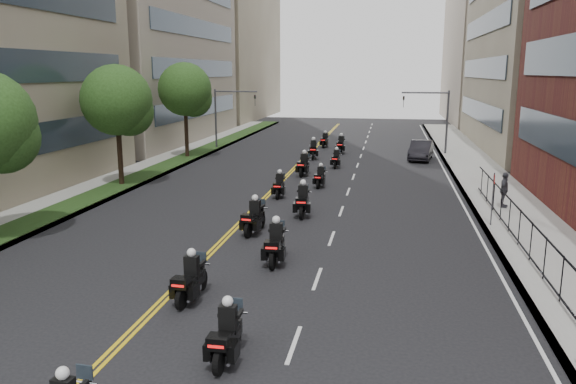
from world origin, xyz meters
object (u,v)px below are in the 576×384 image
(parked_sedan, at_px, (421,150))
(pedestrian_c, at_px, (504,190))
(motorcycle_2, at_px, (191,280))
(motorcycle_7, at_px, (320,178))
(motorcycle_6, at_px, (279,186))
(motorcycle_8, at_px, (304,165))
(motorcycle_9, at_px, (336,159))
(motorcycle_11, at_px, (341,145))
(motorcycle_12, at_px, (325,141))
(motorcycle_1, at_px, (227,336))
(motorcycle_3, at_px, (276,245))
(motorcycle_4, at_px, (254,218))
(motorcycle_5, at_px, (303,202))
(motorcycle_10, at_px, (313,150))

(parked_sedan, bearing_deg, pedestrian_c, -70.03)
(motorcycle_2, xyz_separation_m, motorcycle_7, (1.90, 18.74, -0.07))
(motorcycle_6, bearing_deg, motorcycle_8, 84.86)
(motorcycle_6, height_order, motorcycle_9, motorcycle_6)
(motorcycle_11, relative_size, parked_sedan, 0.51)
(motorcycle_2, height_order, parked_sedan, motorcycle_2)
(motorcycle_6, distance_m, motorcycle_12, 22.27)
(motorcycle_1, bearing_deg, motorcycle_3, 91.83)
(motorcycle_4, distance_m, motorcycle_9, 18.60)
(parked_sedan, bearing_deg, motorcycle_12, 153.31)
(motorcycle_11, bearing_deg, motorcycle_9, -86.09)
(motorcycle_4, xyz_separation_m, motorcycle_5, (1.69, 3.55, 0.03))
(motorcycle_8, xyz_separation_m, motorcycle_10, (-0.35, 7.73, 0.01))
(motorcycle_1, height_order, pedestrian_c, pedestrian_c)
(motorcycle_4, bearing_deg, motorcycle_9, 90.99)
(motorcycle_2, relative_size, motorcycle_7, 1.12)
(motorcycle_4, height_order, parked_sedan, motorcycle_4)
(motorcycle_9, bearing_deg, motorcycle_11, 95.11)
(motorcycle_4, bearing_deg, motorcycle_11, 93.45)
(motorcycle_9, xyz_separation_m, parked_sedan, (6.58, 5.17, 0.16))
(parked_sedan, bearing_deg, motorcycle_3, -95.35)
(motorcycle_3, bearing_deg, motorcycle_7, 87.97)
(motorcycle_8, height_order, motorcycle_12, motorcycle_8)
(motorcycle_9, distance_m, parked_sedan, 8.37)
(motorcycle_8, bearing_deg, motorcycle_12, 95.05)
(motorcycle_7, bearing_deg, motorcycle_9, 92.77)
(motorcycle_8, bearing_deg, motorcycle_7, -62.43)
(motorcycle_9, distance_m, pedestrian_c, 15.53)
(motorcycle_6, xyz_separation_m, motorcycle_8, (0.36, 7.16, 0.07))
(motorcycle_2, height_order, motorcycle_8, motorcycle_8)
(motorcycle_8, relative_size, motorcycle_11, 1.00)
(motorcycle_3, height_order, motorcycle_8, motorcycle_3)
(motorcycle_3, height_order, motorcycle_4, motorcycle_3)
(motorcycle_7, bearing_deg, parked_sedan, 66.66)
(motorcycle_6, height_order, motorcycle_11, motorcycle_11)
(parked_sedan, bearing_deg, motorcycle_5, -100.28)
(motorcycle_6, height_order, motorcycle_7, motorcycle_6)
(motorcycle_8, height_order, pedestrian_c, pedestrian_c)
(motorcycle_2, height_order, motorcycle_10, motorcycle_10)
(motorcycle_11, bearing_deg, motorcycle_4, -92.08)
(motorcycle_1, distance_m, motorcycle_2, 4.13)
(motorcycle_10, height_order, motorcycle_12, motorcycle_10)
(motorcycle_10, xyz_separation_m, motorcycle_12, (0.12, 7.38, -0.09))
(motorcycle_7, xyz_separation_m, motorcycle_12, (-1.87, 18.92, 0.03))
(motorcycle_8, bearing_deg, motorcycle_11, 85.96)
(motorcycle_3, bearing_deg, motorcycle_11, 87.84)
(motorcycle_1, relative_size, motorcycle_3, 0.92)
(motorcycle_3, bearing_deg, motorcycle_9, 87.10)
(motorcycle_3, distance_m, motorcycle_11, 29.89)
(motorcycle_10, relative_size, pedestrian_c, 1.32)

